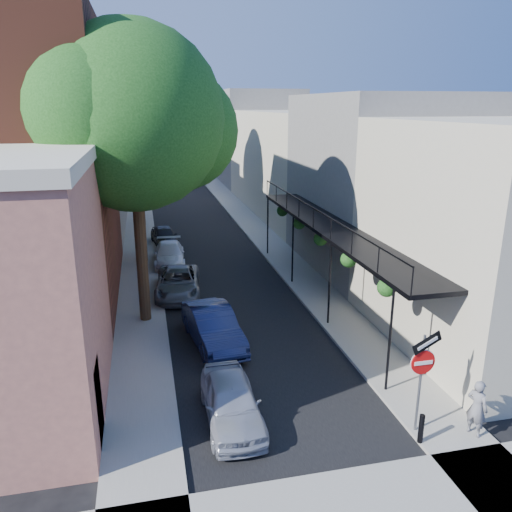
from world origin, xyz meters
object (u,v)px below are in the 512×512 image
parked_car_b (213,327)px  pedestrian (477,408)px  bollard (421,429)px  parked_car_a (231,401)px  parked_car_e (165,236)px  oak_mid (143,133)px  parked_car_c (178,282)px  oak_far (142,108)px  sign_post (423,366)px  parked_car_d (169,254)px  oak_near (144,121)px

parked_car_b → pedestrian: size_ratio=2.68×
bollard → parked_car_b: bearing=122.5°
parked_car_a → parked_car_b: size_ratio=0.88×
pedestrian → parked_car_e: bearing=-4.5°
oak_mid → parked_car_c: oak_mid is taller
oak_mid → oak_far: oak_far is taller
sign_post → oak_far: bearing=103.9°
parked_car_d → parked_car_e: size_ratio=1.14×
parked_car_c → parked_car_e: 8.81m
oak_near → parked_car_a: oak_near is taller
parked_car_a → parked_car_e: (-0.92, 18.93, -0.04)m
oak_near → pedestrian: size_ratio=7.26×
oak_mid → parked_car_d: size_ratio=2.56×
bollard → oak_near: bearing=123.1°
parked_car_d → bollard: bearing=-69.7°
oak_mid → parked_car_a: size_ratio=2.77×
oak_near → parked_car_d: bearing=82.4°
sign_post → bollard: size_ratio=3.74×
oak_near → oak_far: 17.01m
parked_car_b → parked_car_c: 5.41m
parked_car_c → sign_post: bearing=-59.4°
oak_far → pedestrian: size_ratio=7.57×
sign_post → oak_mid: (-6.58, 17.26, 5.02)m
oak_far → parked_car_d: size_ratio=2.99×
parked_car_b → parked_car_e: 14.18m
sign_post → oak_far: size_ratio=0.25×
oak_far → parked_car_a: oak_far is taller
sign_post → oak_far: 27.80m
parked_car_b → pedestrian: 9.13m
sign_post → oak_far: (-6.51, 26.30, 6.22)m
parked_car_c → parked_car_d: bearing=97.2°
oak_far → pedestrian: bearing=-73.5°
sign_post → pedestrian: bearing=-18.5°
oak_far → parked_car_a: (1.80, -24.65, -7.63)m
parked_car_a → parked_car_c: parked_car_a is taller
parked_car_a → parked_car_d: (-0.84, 14.90, -0.05)m
parked_car_a → parked_car_e: bearing=92.9°
parked_car_c → parked_car_d: (-0.12, 4.78, -0.02)m
parked_car_b → parked_car_e: size_ratio=1.21×
parked_car_b → parked_car_e: parked_car_b is taller
bollard → parked_car_a: bearing=155.1°
sign_post → oak_mid: 19.14m
parked_car_a → sign_post: bearing=-19.1°
parked_car_c → bollard: bearing=-60.9°
parked_car_b → bollard: bearing=-65.4°
sign_post → pedestrian: 1.87m
parked_car_d → parked_car_e: 4.03m
oak_near → oak_far: bearing=90.0°
sign_post → bollard: 1.60m
oak_far → parked_car_e: 9.60m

